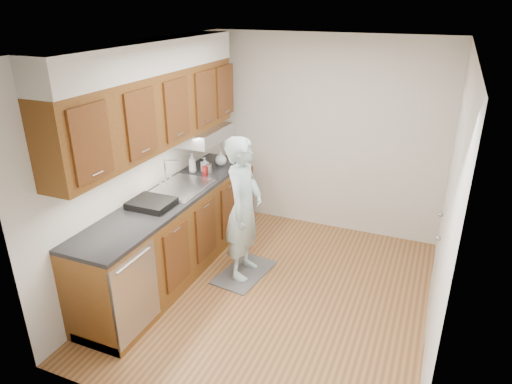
# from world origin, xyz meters

# --- Properties ---
(floor) EXTENTS (3.50, 3.50, 0.00)m
(floor) POSITION_xyz_m (0.00, 0.00, 0.00)
(floor) COLOR #9A683A
(floor) RESTS_ON ground
(ceiling) EXTENTS (3.50, 3.50, 0.00)m
(ceiling) POSITION_xyz_m (0.00, 0.00, 2.50)
(ceiling) COLOR white
(ceiling) RESTS_ON wall_left
(wall_left) EXTENTS (0.02, 3.50, 2.50)m
(wall_left) POSITION_xyz_m (-1.50, 0.00, 1.25)
(wall_left) COLOR silver
(wall_left) RESTS_ON floor
(wall_right) EXTENTS (0.02, 3.50, 2.50)m
(wall_right) POSITION_xyz_m (1.50, 0.00, 1.25)
(wall_right) COLOR silver
(wall_right) RESTS_ON floor
(wall_back) EXTENTS (3.00, 0.02, 2.50)m
(wall_back) POSITION_xyz_m (0.00, 1.75, 1.25)
(wall_back) COLOR silver
(wall_back) RESTS_ON floor
(counter) EXTENTS (0.64, 2.80, 1.30)m
(counter) POSITION_xyz_m (-1.20, -0.00, 0.49)
(counter) COLOR brown
(counter) RESTS_ON floor
(upper_cabinets) EXTENTS (0.47, 2.80, 1.21)m
(upper_cabinets) POSITION_xyz_m (-1.33, 0.05, 1.95)
(upper_cabinets) COLOR brown
(upper_cabinets) RESTS_ON wall_left
(closet_door) EXTENTS (0.02, 1.22, 2.05)m
(closet_door) POSITION_xyz_m (1.49, 0.30, 1.02)
(closet_door) COLOR white
(closet_door) RESTS_ON wall_right
(floor_mat) EXTENTS (0.54, 0.81, 0.01)m
(floor_mat) POSITION_xyz_m (-0.47, 0.23, 0.01)
(floor_mat) COLOR #5A5A5C
(floor_mat) RESTS_ON floor
(person) EXTENTS (0.47, 0.66, 1.79)m
(person) POSITION_xyz_m (-0.47, 0.23, 0.91)
(person) COLOR #ABCAD0
(person) RESTS_ON floor_mat
(soap_bottle_a) EXTENTS (0.11, 0.11, 0.24)m
(soap_bottle_a) POSITION_xyz_m (-1.34, 0.68, 1.06)
(soap_bottle_a) COLOR #B4BAC3
(soap_bottle_a) RESTS_ON counter
(soap_bottle_b) EXTENTS (0.11, 0.11, 0.18)m
(soap_bottle_b) POSITION_xyz_m (-1.21, 0.75, 1.03)
(soap_bottle_b) COLOR #B4BAC3
(soap_bottle_b) RESTS_ON counter
(soap_bottle_c) EXTENTS (0.20, 0.20, 0.19)m
(soap_bottle_c) POSITION_xyz_m (-1.13, 1.03, 1.03)
(soap_bottle_c) COLOR #B4BAC3
(soap_bottle_c) RESTS_ON counter
(soda_can) EXTENTS (0.08, 0.08, 0.11)m
(soda_can) POSITION_xyz_m (-1.14, 0.63, 0.99)
(soda_can) COLOR #B11E1E
(soda_can) RESTS_ON counter
(steel_can) EXTENTS (0.07, 0.07, 0.12)m
(steel_can) POSITION_xyz_m (-1.12, 0.69, 1.00)
(steel_can) COLOR #A5A5AA
(steel_can) RESTS_ON counter
(dish_rack) EXTENTS (0.42, 0.36, 0.07)m
(dish_rack) POSITION_xyz_m (-1.22, -0.34, 0.97)
(dish_rack) COLOR black
(dish_rack) RESTS_ON counter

